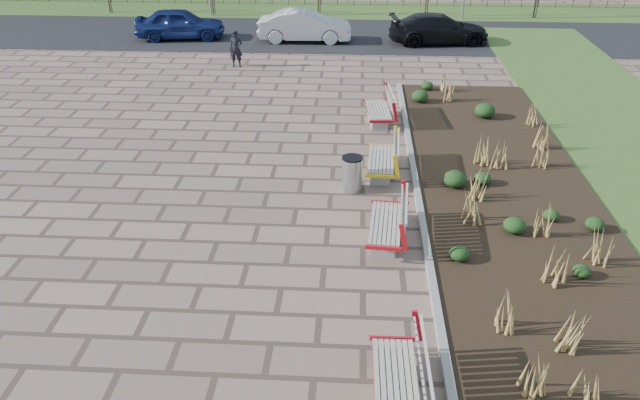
# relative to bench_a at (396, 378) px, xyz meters

# --- Properties ---
(ground) EXTENTS (120.00, 120.00, 0.00)m
(ground) POSITION_rel_bench_a_xyz_m (-3.00, 2.08, -0.50)
(ground) COLOR #7B6255
(ground) RESTS_ON ground
(planting_bed) EXTENTS (4.50, 18.00, 0.10)m
(planting_bed) POSITION_rel_bench_a_xyz_m (3.25, 7.08, -0.45)
(planting_bed) COLOR black
(planting_bed) RESTS_ON ground
(planting_curb) EXTENTS (0.16, 18.00, 0.15)m
(planting_curb) POSITION_rel_bench_a_xyz_m (0.92, 7.08, -0.42)
(planting_curb) COLOR gray
(planting_curb) RESTS_ON ground
(grass_verge_far) EXTENTS (80.00, 5.00, 0.04)m
(grass_verge_far) POSITION_rel_bench_a_xyz_m (-3.00, 30.08, -0.48)
(grass_verge_far) COLOR #33511E
(grass_verge_far) RESTS_ON ground
(road) EXTENTS (80.00, 7.00, 0.02)m
(road) POSITION_rel_bench_a_xyz_m (-3.00, 24.08, -0.49)
(road) COLOR black
(road) RESTS_ON ground
(bench_a) EXTENTS (0.92, 2.11, 1.00)m
(bench_a) POSITION_rel_bench_a_xyz_m (0.00, 0.00, 0.00)
(bench_a) COLOR red
(bench_a) RESTS_ON ground
(bench_b) EXTENTS (1.06, 2.16, 1.00)m
(bench_b) POSITION_rel_bench_a_xyz_m (0.00, 4.91, 0.00)
(bench_b) COLOR red
(bench_b) RESTS_ON ground
(bench_c) EXTENTS (1.01, 2.15, 1.00)m
(bench_c) POSITION_rel_bench_a_xyz_m (0.00, 8.37, 0.00)
(bench_c) COLOR gold
(bench_c) RESTS_ON ground
(bench_d) EXTENTS (1.09, 2.17, 1.00)m
(bench_d) POSITION_rel_bench_a_xyz_m (0.00, 12.30, 0.00)
(bench_d) COLOR #A80B11
(bench_d) RESTS_ON ground
(litter_bin) EXTENTS (0.53, 0.53, 0.93)m
(litter_bin) POSITION_rel_bench_a_xyz_m (-0.79, 7.34, -0.03)
(litter_bin) COLOR #B2B2B7
(litter_bin) RESTS_ON ground
(pedestrian) EXTENTS (0.57, 0.39, 1.52)m
(pedestrian) POSITION_rel_bench_a_xyz_m (-5.83, 18.45, 0.26)
(pedestrian) COLOR black
(pedestrian) RESTS_ON ground
(car_blue) EXTENTS (4.45, 2.23, 1.45)m
(car_blue) POSITION_rel_bench_a_xyz_m (-9.39, 22.94, 0.25)
(car_blue) COLOR navy
(car_blue) RESTS_ON road
(car_silver) EXTENTS (4.46, 1.62, 1.46)m
(car_silver) POSITION_rel_bench_a_xyz_m (-3.28, 22.81, 0.25)
(car_silver) COLOR #A2A4A9
(car_silver) RESTS_ON road
(car_black) EXTENTS (4.91, 2.49, 1.37)m
(car_black) POSITION_rel_bench_a_xyz_m (3.11, 22.81, 0.20)
(car_black) COLOR black
(car_black) RESTS_ON road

